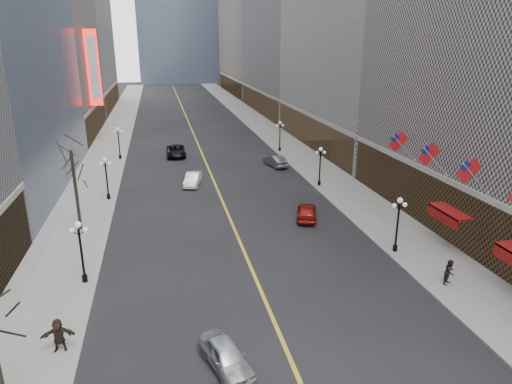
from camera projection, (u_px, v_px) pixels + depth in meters
name	position (u px, v px, depth m)	size (l,w,h in m)	color
sidewalk_east	(286.00, 145.00, 74.13)	(6.00, 230.00, 0.15)	gray
sidewalk_west	(107.00, 153.00, 68.58)	(6.00, 230.00, 0.15)	gray
lane_line	(195.00, 137.00, 80.66)	(0.25, 200.00, 0.02)	gold
bldg_east_c	(313.00, 4.00, 103.11)	(26.60, 40.60, 48.80)	gray
streetlamp_east_1	(398.00, 219.00, 35.66)	(1.26, 0.44, 4.52)	black
streetlamp_east_2	(320.00, 162.00, 52.38)	(1.26, 0.44, 4.52)	black
streetlamp_east_3	(280.00, 133.00, 69.09)	(1.26, 0.44, 4.52)	black
streetlamp_west_1	(81.00, 246.00, 30.99)	(1.26, 0.44, 4.52)	black
streetlamp_west_2	(106.00, 174.00, 47.71)	(1.26, 0.44, 4.52)	black
streetlamp_west_3	(119.00, 140.00, 64.42)	(1.26, 0.44, 4.52)	black
flag_3	(471.00, 173.00, 32.19)	(2.87, 0.12, 2.87)	#B2B2B7
flag_4	(431.00, 156.00, 36.84)	(2.87, 0.12, 2.87)	#B2B2B7
flag_5	(400.00, 143.00, 41.48)	(2.87, 0.12, 2.87)	#B2B2B7
awning_c	(448.00, 213.00, 36.46)	(1.40, 4.00, 0.93)	maroon
theatre_marquee	(93.00, 68.00, 73.75)	(2.00, 0.55, 12.00)	red
tree_west_far	(72.00, 163.00, 38.89)	(3.60, 3.60, 7.92)	#2D231C
car_nb_near	(226.00, 356.00, 23.45)	(1.70, 4.22, 1.44)	#B0B4B8
car_nb_mid	(193.00, 179.00, 53.48)	(1.55, 4.46, 1.47)	white
car_nb_far	(176.00, 151.00, 66.92)	(2.67, 5.79, 1.61)	black
car_sb_mid	(307.00, 211.00, 43.29)	(1.81, 4.49, 1.53)	maroon
car_sb_far	(275.00, 161.00, 61.58)	(1.63, 4.68, 1.54)	#575C60
ped_east_walk	(450.00, 272.00, 31.31)	(0.88, 0.48, 1.81)	black
ped_west_far	(58.00, 335.00, 24.50)	(1.78, 0.51, 1.92)	black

